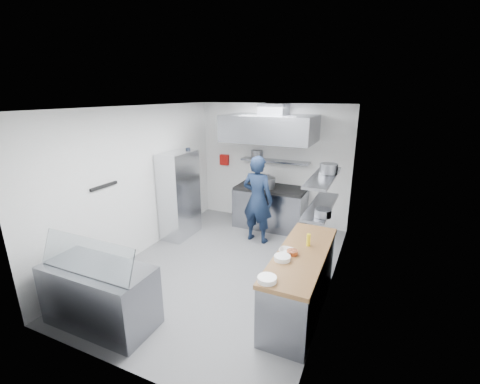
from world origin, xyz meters
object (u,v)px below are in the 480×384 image
at_px(wire_rack, 179,195).
at_px(display_case, 100,295).
at_px(chef, 258,199).
at_px(gas_range, 270,208).

xyz_separation_m(wire_rack, display_case, (0.65, -2.84, -0.50)).
bearing_deg(wire_rack, chef, 14.51).
bearing_deg(chef, wire_rack, 21.40).
height_order(gas_range, chef, chef).
bearing_deg(wire_rack, display_case, -77.16).
bearing_deg(chef, gas_range, -83.21).
height_order(gas_range, display_case, gas_range).
height_order(wire_rack, display_case, wire_rack).
distance_m(chef, wire_rack, 1.68).
xyz_separation_m(gas_range, display_case, (-0.98, -4.10, -0.03)).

